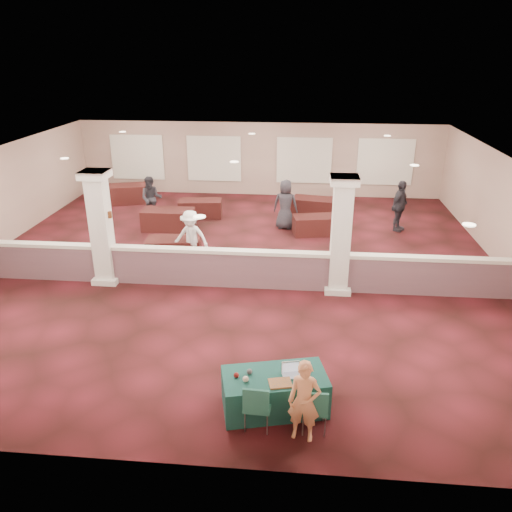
# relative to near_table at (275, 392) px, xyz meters

# --- Properties ---
(ground) EXTENTS (16.00, 16.00, 0.00)m
(ground) POSITION_rel_near_table_xyz_m (-1.57, 6.50, -0.36)
(ground) COLOR #451117
(ground) RESTS_ON ground
(wall_back) EXTENTS (16.00, 0.04, 3.20)m
(wall_back) POSITION_rel_near_table_xyz_m (-1.57, 14.50, 1.24)
(wall_back) COLOR gray
(wall_back) RESTS_ON ground
(wall_front) EXTENTS (16.00, 0.04, 3.20)m
(wall_front) POSITION_rel_near_table_xyz_m (-1.57, -1.50, 1.24)
(wall_front) COLOR gray
(wall_front) RESTS_ON ground
(ceiling) EXTENTS (16.00, 16.00, 0.02)m
(ceiling) POSITION_rel_near_table_xyz_m (-1.57, 6.50, 2.84)
(ceiling) COLOR white
(ceiling) RESTS_ON wall_back
(partition_wall) EXTENTS (15.60, 0.28, 1.10)m
(partition_wall) POSITION_rel_near_table_xyz_m (-1.57, 5.00, 0.21)
(partition_wall) COLOR brown
(partition_wall) RESTS_ON ground
(column_left) EXTENTS (0.72, 0.72, 3.20)m
(column_left) POSITION_rel_near_table_xyz_m (-5.07, 5.00, 1.28)
(column_left) COLOR silver
(column_left) RESTS_ON ground
(column_right) EXTENTS (0.72, 0.72, 3.20)m
(column_right) POSITION_rel_near_table_xyz_m (1.43, 5.00, 1.28)
(column_right) COLOR silver
(column_right) RESTS_ON ground
(sconce_left) EXTENTS (0.12, 0.12, 0.18)m
(sconce_left) POSITION_rel_near_table_xyz_m (-5.35, 5.00, 1.64)
(sconce_left) COLOR brown
(sconce_left) RESTS_ON column_left
(sconce_right) EXTENTS (0.12, 0.12, 0.18)m
(sconce_right) POSITION_rel_near_table_xyz_m (-4.79, 5.00, 1.64)
(sconce_right) COLOR brown
(sconce_right) RESTS_ON column_left
(near_table) EXTENTS (2.04, 1.35, 0.72)m
(near_table) POSITION_rel_near_table_xyz_m (0.00, 0.00, 0.00)
(near_table) COLOR #103D39
(near_table) RESTS_ON ground
(conf_chair_main) EXTENTS (0.47, 0.47, 0.91)m
(conf_chair_main) POSITION_rel_near_table_xyz_m (0.71, -0.56, 0.18)
(conf_chair_main) COLOR #1B4F46
(conf_chair_main) RESTS_ON ground
(conf_chair_side) EXTENTS (0.49, 0.50, 0.94)m
(conf_chair_side) POSITION_rel_near_table_xyz_m (-0.27, -0.59, 0.19)
(conf_chair_side) COLOR #1B4F46
(conf_chair_side) RESTS_ON ground
(woman) EXTENTS (0.58, 0.43, 1.50)m
(woman) POSITION_rel_near_table_xyz_m (0.53, -0.70, 0.39)
(woman) COLOR #F0A768
(woman) RESTS_ON ground
(far_table_front_left) EXTENTS (1.84, 0.93, 0.74)m
(far_table_front_left) POSITION_rel_near_table_xyz_m (-4.45, 9.50, 0.01)
(far_table_front_left) COLOR black
(far_table_front_left) RESTS_ON ground
(far_table_front_center) EXTENTS (1.76, 1.05, 0.68)m
(far_table_front_center) POSITION_rel_near_table_xyz_m (-3.57, 6.80, -0.02)
(far_table_front_center) COLOR black
(far_table_front_center) RESTS_ON ground
(far_table_front_right) EXTENTS (1.75, 1.10, 0.66)m
(far_table_front_right) POSITION_rel_near_table_xyz_m (0.94, 9.50, -0.03)
(far_table_front_right) COLOR black
(far_table_front_right) RESTS_ON ground
(far_table_back_left) EXTENTS (2.11, 1.48, 0.78)m
(far_table_back_left) POSITION_rel_near_table_xyz_m (-7.07, 12.68, 0.03)
(far_table_back_left) COLOR black
(far_table_back_left) RESTS_ON ground
(far_table_back_center) EXTENTS (1.74, 1.00, 0.67)m
(far_table_back_center) POSITION_rel_near_table_xyz_m (-3.57, 11.07, -0.02)
(far_table_back_center) COLOR black
(far_table_back_center) RESTS_ON ground
(far_table_back_right) EXTENTS (1.92, 1.21, 0.73)m
(far_table_back_right) POSITION_rel_near_table_xyz_m (0.93, 11.55, 0.00)
(far_table_back_right) COLOR black
(far_table_back_right) RESTS_ON ground
(attendee_a) EXTENTS (0.87, 0.56, 1.70)m
(attendee_a) POSITION_rel_near_table_xyz_m (-5.33, 10.50, 0.49)
(attendee_a) COLOR black
(attendee_a) RESTS_ON ground
(attendee_b) EXTENTS (1.14, 0.65, 1.69)m
(attendee_b) POSITION_rel_near_table_xyz_m (-2.93, 6.50, 0.48)
(attendee_b) COLOR silver
(attendee_b) RESTS_ON ground
(attendee_c) EXTENTS (1.05, 1.18, 1.85)m
(attendee_c) POSITION_rel_near_table_xyz_m (3.89, 10.15, 0.56)
(attendee_c) COLOR black
(attendee_c) RESTS_ON ground
(attendee_d) EXTENTS (0.94, 0.58, 1.82)m
(attendee_d) POSITION_rel_near_table_xyz_m (-0.20, 10.00, 0.55)
(attendee_d) COLOR black
(attendee_d) RESTS_ON ground
(laptop_base) EXTENTS (0.37, 0.30, 0.02)m
(laptop_base) POSITION_rel_near_table_xyz_m (0.30, 0.02, 0.37)
(laptop_base) COLOR silver
(laptop_base) RESTS_ON near_table
(laptop_screen) EXTENTS (0.32, 0.09, 0.22)m
(laptop_screen) POSITION_rel_near_table_xyz_m (0.27, 0.13, 0.49)
(laptop_screen) COLOR silver
(laptop_screen) RESTS_ON near_table
(screen_glow) EXTENTS (0.29, 0.07, 0.19)m
(screen_glow) POSITION_rel_near_table_xyz_m (0.27, 0.13, 0.47)
(screen_glow) COLOR silver
(screen_glow) RESTS_ON near_table
(knitting) EXTENTS (0.45, 0.38, 0.03)m
(knitting) POSITION_rel_near_table_xyz_m (0.11, -0.23, 0.37)
(knitting) COLOR #B7681D
(knitting) RESTS_ON near_table
(yarn_cream) EXTENTS (0.11, 0.11, 0.11)m
(yarn_cream) POSITION_rel_near_table_xyz_m (-0.50, -0.22, 0.41)
(yarn_cream) COLOR beige
(yarn_cream) RESTS_ON near_table
(yarn_red) EXTENTS (0.10, 0.10, 0.10)m
(yarn_red) POSITION_rel_near_table_xyz_m (-0.68, -0.12, 0.41)
(yarn_red) COLOR maroon
(yarn_red) RESTS_ON near_table
(yarn_grey) EXTENTS (0.10, 0.10, 0.10)m
(yarn_grey) POSITION_rel_near_table_xyz_m (-0.46, 0.01, 0.41)
(yarn_grey) COLOR #454549
(yarn_grey) RESTS_ON near_table
(scissors) EXTENTS (0.12, 0.06, 0.01)m
(scissors) POSITION_rel_near_table_xyz_m (0.69, -0.12, 0.37)
(scissors) COLOR #AC1213
(scissors) RESTS_ON near_table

